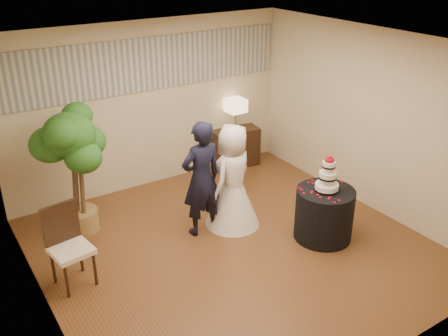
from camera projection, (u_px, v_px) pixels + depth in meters
floor at (234, 248)px, 6.98m from camera, size 5.00×5.00×0.00m
ceiling at (235, 46)px, 5.80m from camera, size 5.00×5.00×0.00m
wall_back at (150, 106)px, 8.29m from camera, size 5.00×0.06×2.80m
wall_front at (390, 249)px, 4.49m from camera, size 5.00×0.06×2.80m
wall_left at (34, 208)px, 5.15m from camera, size 0.06×5.00×2.80m
wall_right at (370, 121)px, 7.62m from camera, size 0.06×5.00×2.80m
mural_border at (148, 64)px, 7.98m from camera, size 4.90×0.02×0.85m
groom at (201, 179)px, 7.02m from camera, size 0.64×0.44×1.71m
bride at (233, 176)px, 7.25m from camera, size 1.07×1.07×1.58m
cake_table at (324, 214)px, 7.08m from camera, size 0.92×0.92×0.75m
wedding_cake at (328, 173)px, 6.81m from camera, size 0.33×0.33×0.52m
console at (235, 148)px, 9.35m from camera, size 0.92×0.51×0.73m
table_lamp at (236, 114)px, 9.07m from camera, size 0.32×0.32×0.58m
ficus_tree at (74, 171)px, 7.00m from camera, size 1.20×1.20×1.92m
side_chair at (71, 248)px, 6.04m from camera, size 0.55×0.57×1.05m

